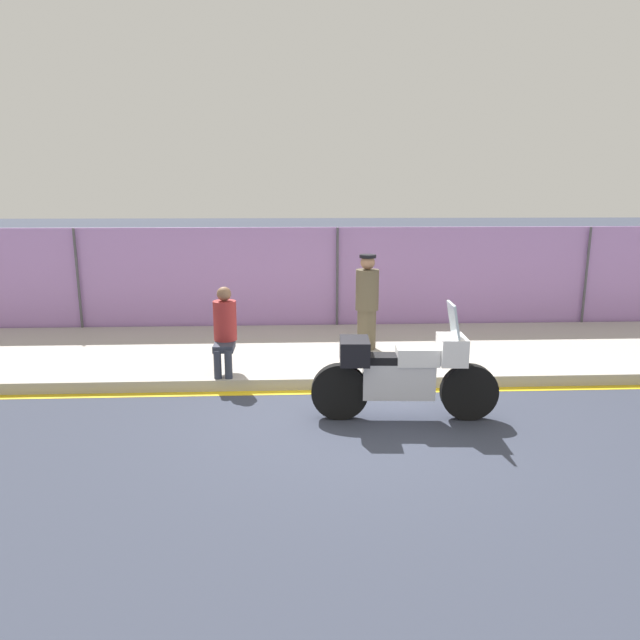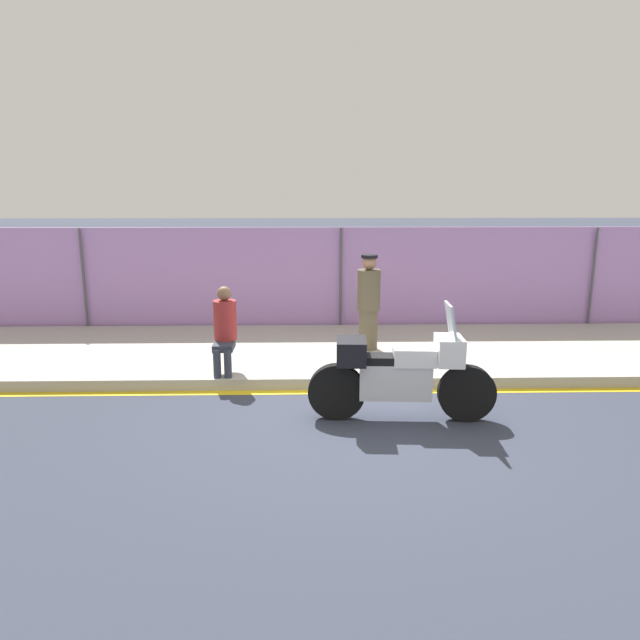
% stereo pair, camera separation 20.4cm
% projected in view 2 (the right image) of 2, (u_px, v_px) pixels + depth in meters
% --- Properties ---
extents(ground_plane, '(120.00, 120.00, 0.00)m').
position_uv_depth(ground_plane, '(360.00, 414.00, 7.40)').
color(ground_plane, '#333847').
extents(sidewalk, '(38.16, 3.50, 0.17)m').
position_uv_depth(sidewalk, '(346.00, 352.00, 10.00)').
color(sidewalk, '#ADA89E').
rests_on(sidewalk, ground_plane).
extents(curb_paint_stripe, '(38.16, 0.18, 0.01)m').
position_uv_depth(curb_paint_stripe, '(355.00, 392.00, 8.22)').
color(curb_paint_stripe, gold).
rests_on(curb_paint_stripe, ground_plane).
extents(storefront_fence, '(36.25, 0.17, 2.14)m').
position_uv_depth(storefront_fence, '(340.00, 280.00, 11.58)').
color(storefront_fence, '#AD7FC6').
rests_on(storefront_fence, ground_plane).
extents(motorcycle, '(2.35, 0.58, 1.50)m').
position_uv_depth(motorcycle, '(400.00, 374.00, 7.09)').
color(motorcycle, black).
rests_on(motorcycle, ground_plane).
extents(officer_standing, '(0.39, 0.39, 1.63)m').
position_uv_depth(officer_standing, '(369.00, 302.00, 9.69)').
color(officer_standing, brown).
rests_on(officer_standing, sidewalk).
extents(person_seated_on_curb, '(0.35, 0.65, 1.28)m').
position_uv_depth(person_seated_on_curb, '(225.00, 325.00, 8.52)').
color(person_seated_on_curb, '#2D3342').
rests_on(person_seated_on_curb, sidewalk).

